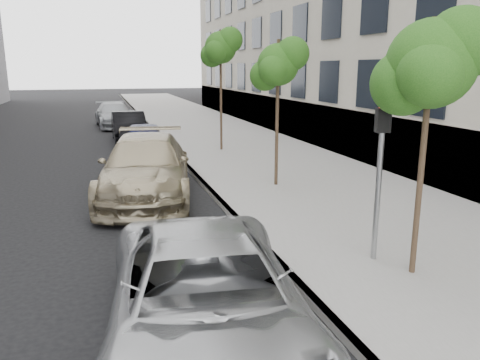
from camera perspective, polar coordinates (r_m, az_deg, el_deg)
name	(u,v)px	position (r m, az deg, el deg)	size (l,w,h in m)	color
sidewalk	(200,125)	(29.65, -4.89, 6.72)	(6.40, 72.00, 0.14)	gray
curb	(150,127)	(29.17, -10.94, 6.41)	(0.15, 72.00, 0.14)	#9E9B93
tree_near	(432,64)	(8.08, 22.41, 12.97)	(1.73, 1.53, 4.35)	#38281C
tree_mid	(279,65)	(13.76, 4.77, 13.82)	(1.58, 1.38, 4.29)	#38281C
tree_far	(221,48)	(19.97, -2.32, 15.81)	(1.67, 1.47, 5.06)	#38281C
signal_pole	(380,162)	(8.60, 16.70, 2.10)	(0.28, 0.23, 2.88)	#939699
minivan	(206,299)	(6.10, -4.15, -14.27)	(2.44, 5.30, 1.47)	#A2A4A7
suv	(146,167)	(13.39, -11.41, 1.55)	(2.39, 5.89, 1.71)	tan
sedan_blue	(145,141)	(19.01, -11.54, 4.63)	(1.70, 4.22, 1.44)	#101536
sedan_black	(129,127)	(23.84, -13.38, 6.33)	(1.54, 4.42, 1.46)	black
sedan_rear	(114,115)	(29.95, -15.07, 7.67)	(2.08, 5.11, 1.48)	gray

